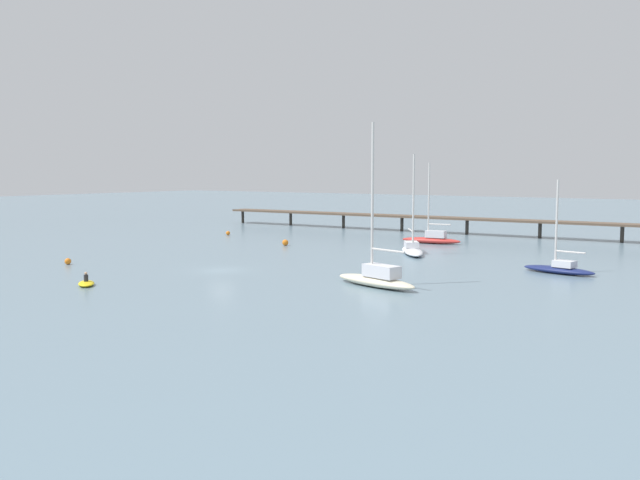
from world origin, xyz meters
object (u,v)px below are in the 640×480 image
mooring_buoy_mid (285,243)px  mooring_buoy_near (68,261)px  sailboat_cream (377,276)px  dinghy_yellow (86,283)px  pier (532,215)px  mooring_buoy_inner (228,233)px  sailboat_navy (559,267)px  sailboat_white (412,248)px  sailboat_red (432,238)px

mooring_buoy_mid → mooring_buoy_near: (-7.71, -26.36, -0.07)m
mooring_buoy_mid → mooring_buoy_near: size_ratio=1.21×
sailboat_cream → dinghy_yellow: (-20.18, -12.93, -0.65)m
pier → mooring_buoy_inner: bearing=-151.3°
mooring_buoy_inner → mooring_buoy_mid: mooring_buoy_mid is taller
mooring_buoy_mid → dinghy_yellow: bearing=-82.3°
sailboat_navy → mooring_buoy_near: 48.04m
sailboat_white → mooring_buoy_near: sailboat_white is taller
sailboat_navy → mooring_buoy_mid: 35.48m
dinghy_yellow → mooring_buoy_near: 14.11m
mooring_buoy_near → dinghy_yellow: bearing=-29.9°
sailboat_white → sailboat_red: bearing=104.1°
sailboat_navy → sailboat_red: sailboat_red is taller
sailboat_navy → sailboat_white: bearing=162.4°
dinghy_yellow → mooring_buoy_mid: 33.70m
pier → dinghy_yellow: 63.94m
sailboat_red → mooring_buoy_near: 44.97m
sailboat_cream → sailboat_red: sailboat_cream is taller
pier → dinghy_yellow: (-18.42, -61.16, -3.00)m
mooring_buoy_mid → sailboat_white: bearing=3.2°
pier → sailboat_red: 17.40m
sailboat_white → mooring_buoy_mid: sailboat_white is taller
pier → mooring_buoy_mid: size_ratio=97.93×
sailboat_red → mooring_buoy_near: (-22.07, -39.18, -0.41)m
pier → sailboat_navy: size_ratio=8.93×
pier → sailboat_cream: (1.76, -48.22, -2.35)m
dinghy_yellow → mooring_buoy_near: size_ratio=4.62×
sailboat_navy → sailboat_white: size_ratio=0.76×
pier → sailboat_navy: bearing=-69.4°
sailboat_cream → mooring_buoy_mid: (-24.70, 20.46, -0.46)m
sailboat_white → mooring_buoy_mid: (-17.33, -0.97, -0.27)m
pier → sailboat_red: size_ratio=7.34×
sailboat_red → sailboat_white: 12.22m
sailboat_cream → sailboat_red: (-10.34, 33.29, -0.12)m
sailboat_white → mooring_buoy_near: 37.07m
sailboat_navy → pier: bearing=110.6°
mooring_buoy_inner → sailboat_white: bearing=-9.8°
sailboat_red → sailboat_white: size_ratio=0.93×
sailboat_white → mooring_buoy_inner: (-32.96, 5.72, -0.36)m
sailboat_red → mooring_buoy_inner: 30.60m
sailboat_navy → sailboat_white: sailboat_white is taller
dinghy_yellow → mooring_buoy_near: bearing=150.1°
sailboat_white → sailboat_cream: bearing=-71.0°
sailboat_red → mooring_buoy_near: sailboat_red is taller
sailboat_cream → dinghy_yellow: 23.98m
pier → sailboat_white: 27.49m
mooring_buoy_inner → mooring_buoy_near: bearing=-76.5°
dinghy_yellow → pier: bearing=73.2°
sailboat_white → mooring_buoy_near: (-25.05, -27.33, -0.34)m
sailboat_navy → sailboat_red: size_ratio=0.82×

